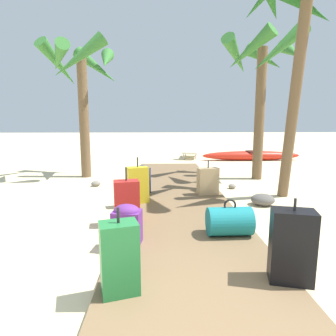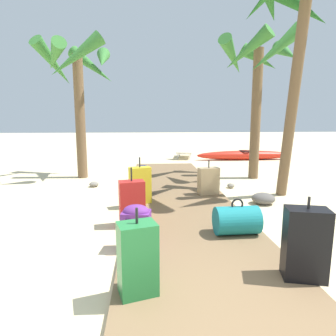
{
  "view_description": "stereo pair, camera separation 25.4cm",
  "coord_description": "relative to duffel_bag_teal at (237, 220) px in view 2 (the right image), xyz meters",
  "views": [
    {
      "loc": [
        -0.37,
        -1.58,
        1.58
      ],
      "look_at": [
        -0.15,
        4.48,
        0.55
      ],
      "focal_mm": 30.72,
      "sensor_mm": 36.0,
      "label": 1
    },
    {
      "loc": [
        -0.63,
        -1.56,
        1.58
      ],
      "look_at": [
        -0.15,
        4.48,
        0.55
      ],
      "focal_mm": 30.72,
      "sensor_mm": 36.0,
      "label": 2
    }
  ],
  "objects": [
    {
      "name": "boardwalk",
      "position": [
        -0.56,
        2.1,
        -0.23
      ],
      "size": [
        1.88,
        8.15,
        0.08
      ],
      "primitive_type": "cube",
      "color": "brown",
      "rests_on": "ground"
    },
    {
      "name": "palm_tree_far_left",
      "position": [
        -2.94,
        4.43,
        2.52
      ],
      "size": [
        2.12,
        2.13,
        3.66
      ],
      "color": "brown",
      "rests_on": "ground"
    },
    {
      "name": "suitcase_green",
      "position": [
        -1.27,
        -1.23,
        0.13
      ],
      "size": [
        0.37,
        0.31,
        0.77
      ],
      "color": "#237538",
      "rests_on": "boardwalk"
    },
    {
      "name": "palm_tree_far_right",
      "position": [
        1.72,
        3.86,
        2.63
      ],
      "size": [
        2.06,
        2.11,
        3.79
      ],
      "color": "brown",
      "rests_on": "ground"
    },
    {
      "name": "backpack_purple",
      "position": [
        -1.31,
        -0.21,
        0.07
      ],
      "size": [
        0.37,
        0.31,
        0.49
      ],
      "color": "#6B2D84",
      "rests_on": "boardwalk"
    },
    {
      "name": "lounge_chair",
      "position": [
        0.4,
        8.11,
        0.06
      ],
      "size": [
        0.85,
        1.6,
        0.81
      ],
      "color": "white",
      "rests_on": "ground"
    },
    {
      "name": "suitcase_black",
      "position": [
        0.3,
        -1.1,
        0.16
      ],
      "size": [
        0.43,
        0.32,
        0.8
      ],
      "color": "black",
      "rests_on": "boardwalk"
    },
    {
      "name": "palm_tree_near_right",
      "position": [
        1.64,
        1.88,
        3.27
      ],
      "size": [
        2.12,
        2.16,
        4.44
      ],
      "color": "brown",
      "rests_on": "ground"
    },
    {
      "name": "suitcase_tan",
      "position": [
        0.08,
        2.07,
        0.08
      ],
      "size": [
        0.44,
        0.28,
        0.7
      ],
      "color": "tan",
      "rests_on": "boardwalk"
    },
    {
      "name": "backpack_navy",
      "position": [
        -1.23,
        2.21,
        0.12
      ],
      "size": [
        0.31,
        0.25,
        0.59
      ],
      "color": "navy",
      "rests_on": "boardwalk"
    },
    {
      "name": "rock_right_mid",
      "position": [
        0.78,
        2.85,
        -0.21
      ],
      "size": [
        0.24,
        0.24,
        0.11
      ],
      "primitive_type": "ellipsoid",
      "rotation": [
        0.0,
        0.0,
        0.93
      ],
      "color": "gray",
      "rests_on": "ground"
    },
    {
      "name": "duffel_bag_teal",
      "position": [
        0.0,
        0.0,
        0.0
      ],
      "size": [
        0.58,
        0.39,
        0.49
      ],
      "color": "#197A7F",
      "rests_on": "boardwalk"
    },
    {
      "name": "ground_plane",
      "position": [
        -0.56,
        1.29,
        -0.27
      ],
      "size": [
        60.0,
        60.0,
        0.0
      ],
      "primitive_type": "plane",
      "color": "beige"
    },
    {
      "name": "rock_right_near",
      "position": [
        1.02,
        1.55,
        -0.16
      ],
      "size": [
        0.48,
        0.44,
        0.21
      ],
      "primitive_type": "ellipsoid",
      "rotation": [
        0.0,
        0.0,
        1.43
      ],
      "color": "#5B5651",
      "rests_on": "ground"
    },
    {
      "name": "rock_left_far",
      "position": [
        -2.42,
        3.22,
        -0.21
      ],
      "size": [
        0.29,
        0.28,
        0.12
      ],
      "primitive_type": "ellipsoid",
      "rotation": [
        0.0,
        0.0,
        0.51
      ],
      "color": "gray",
      "rests_on": "ground"
    },
    {
      "name": "kayak",
      "position": [
        2.7,
        7.42,
        -0.08
      ],
      "size": [
        3.81,
        0.53,
        0.37
      ],
      "color": "red",
      "rests_on": "ground"
    },
    {
      "name": "suitcase_red",
      "position": [
        -1.4,
        0.61,
        0.12
      ],
      "size": [
        0.4,
        0.3,
        0.81
      ],
      "color": "red",
      "rests_on": "boardwalk"
    },
    {
      "name": "suitcase_yellow",
      "position": [
        -1.29,
        1.53,
        0.14
      ],
      "size": [
        0.42,
        0.31,
        0.84
      ],
      "color": "gold",
      "rests_on": "boardwalk"
    }
  ]
}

